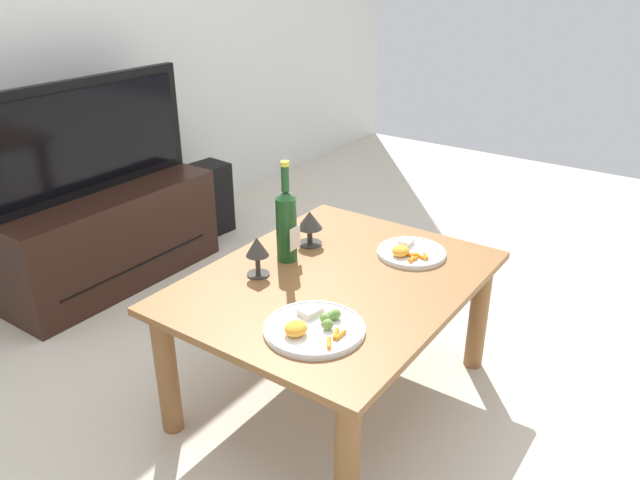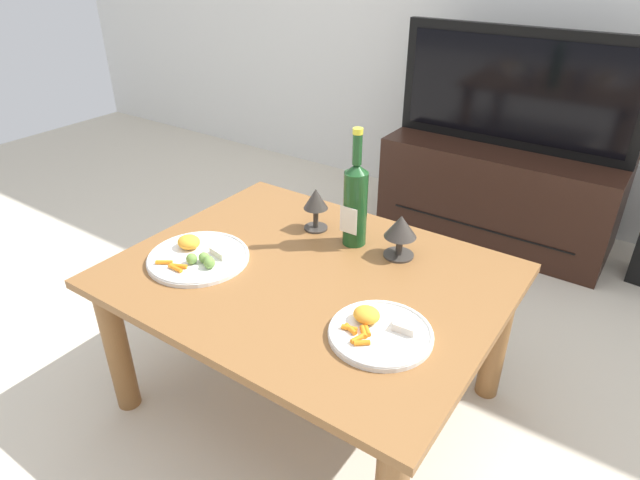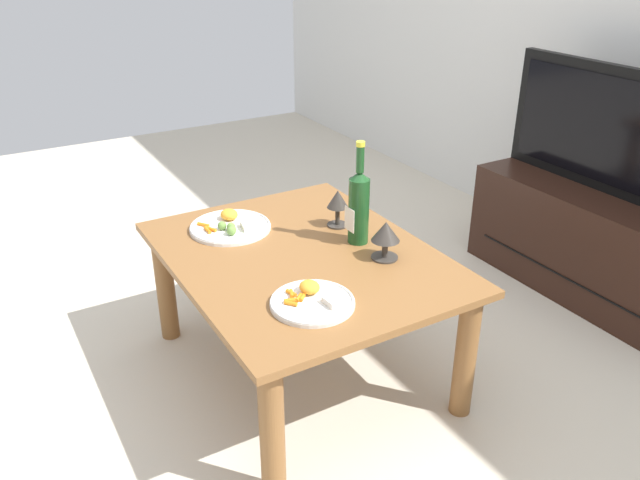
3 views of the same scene
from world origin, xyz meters
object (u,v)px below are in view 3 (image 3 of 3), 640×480
wine_bottle (359,204)px  goblet_left (338,202)px  goblet_right (386,234)px  dinner_plate_left (230,226)px  dinner_plate_right (312,301)px  tv_screen (618,132)px  tv_stand (595,240)px  dining_table (302,275)px

wine_bottle → goblet_left: 0.15m
goblet_right → dinner_plate_left: bearing=-143.1°
dinner_plate_right → tv_screen: bearing=97.0°
tv_stand → goblet_left: (-0.24, -1.18, 0.34)m
wine_bottle → goblet_right: wine_bottle is taller
dining_table → goblet_right: bearing=53.4°
wine_bottle → dinner_plate_left: size_ratio=1.23×
wine_bottle → dinner_plate_left: bearing=-132.9°
dining_table → goblet_left: size_ratio=7.57×
tv_screen → goblet_left: tv_screen is taller
tv_stand → wine_bottle: 1.25m
tv_screen → dining_table: bearing=-94.4°
tv_screen → goblet_left: bearing=-101.4°
tv_screen → dinner_plate_left: tv_screen is taller
tv_stand → tv_screen: tv_screen is taller
tv_stand → dinner_plate_left: dinner_plate_left is taller
tv_stand → dinner_plate_right: 1.56m
goblet_right → dinner_plate_left: goblet_right is taller
dining_table → dinner_plate_right: dinner_plate_right is taller
dining_table → goblet_left: 0.31m
tv_stand → tv_screen: 0.48m
goblet_left → tv_screen: bearing=78.6°
dining_table → dinner_plate_left: 0.34m
goblet_right → dinner_plate_right: goblet_right is taller
goblet_right → dining_table: bearing=-126.6°
tv_stand → wine_bottle: (-0.09, -1.19, 0.39)m
dining_table → wine_bottle: (0.02, 0.21, 0.22)m
tv_screen → wine_bottle: 1.19m
dining_table → tv_screen: tv_screen is taller
wine_bottle → goblet_left: bearing=176.9°
wine_bottle → goblet_left: (-0.15, 0.01, -0.05)m
goblet_right → dinner_plate_right: size_ratio=0.53×
dinner_plate_left → goblet_right: bearing=36.9°
wine_bottle → dinner_plate_right: bearing=-50.7°
goblet_right → dinner_plate_right: (0.13, -0.35, -0.08)m
tv_stand → dinner_plate_right: (0.19, -1.52, 0.26)m
tv_screen → dinner_plate_left: 1.59m
tv_stand → wine_bottle: size_ratio=2.91×
dinner_plate_left → goblet_left: bearing=64.2°
tv_screen → dinner_plate_right: (0.19, -1.52, -0.22)m
goblet_left → dinner_plate_right: bearing=-39.3°
tv_stand → goblet_right: bearing=-87.2°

